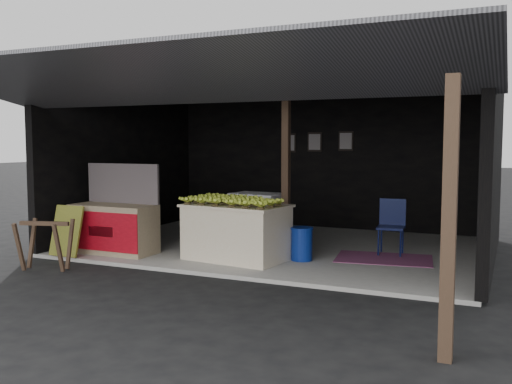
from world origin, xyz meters
The scene contains 13 objects.
ground centered at (0.00, 0.00, 0.00)m, with size 80.00×80.00×0.00m, color black.
concrete_slab centered at (0.00, 2.50, 0.03)m, with size 7.00×5.00×0.06m, color gray.
shophouse centered at (0.00, 2.82, 2.10)m, with size 7.40×7.29×3.02m.
banana_table centered at (-0.19, 1.01, 0.50)m, with size 1.71×1.17×0.88m.
banana_pile centered at (-0.19, 1.01, 1.03)m, with size 1.48×0.89×0.17m, color yellow, non-canonical shape.
white_crate centered at (-0.31, 2.07, 0.55)m, with size 0.93×0.68×0.97m.
neighbor_stall centered at (-2.33, 0.66, 0.51)m, with size 1.46×0.66×1.50m.
green_signboard centered at (-2.84, 0.09, 0.48)m, with size 0.56×0.04×0.84m, color black.
sawhorse centered at (-2.56, -0.66, 0.47)m, with size 0.82×0.82×0.75m.
water_barrel centered at (0.78, 1.38, 0.31)m, with size 0.34×0.34×0.50m, color navy.
plastic_chair centered at (1.97, 2.50, 0.60)m, with size 0.47×0.47×0.92m.
magenta_rug centered at (1.94, 2.02, 0.07)m, with size 1.50×1.00×0.01m, color #69174B.
picture_frames centered at (-0.17, 4.89, 1.93)m, with size 1.62×0.04×0.46m.
Camera 1 is at (3.79, -7.02, 1.92)m, focal length 40.00 mm.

